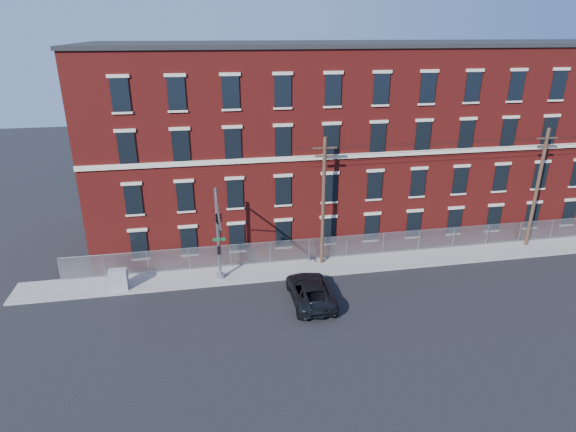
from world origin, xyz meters
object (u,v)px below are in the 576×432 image
at_px(traffic_signal_mast, 218,224).
at_px(pickup_truck, 310,291).
at_px(utility_cabinet, 119,279).
at_px(utility_pole_near, 323,200).

bearing_deg(traffic_signal_mast, pickup_truck, -17.19).
height_order(traffic_signal_mast, pickup_truck, traffic_signal_mast).
bearing_deg(utility_cabinet, utility_pole_near, 8.19).
bearing_deg(traffic_signal_mast, utility_pole_near, 23.14).
distance_m(traffic_signal_mast, pickup_truck, 7.65).
bearing_deg(utility_cabinet, traffic_signal_mast, -12.98).
xyz_separation_m(pickup_truck, utility_cabinet, (-12.95, 3.83, 0.10)).
distance_m(pickup_truck, utility_cabinet, 13.50).
relative_size(utility_pole_near, utility_cabinet, 6.47).
height_order(utility_pole_near, pickup_truck, utility_pole_near).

